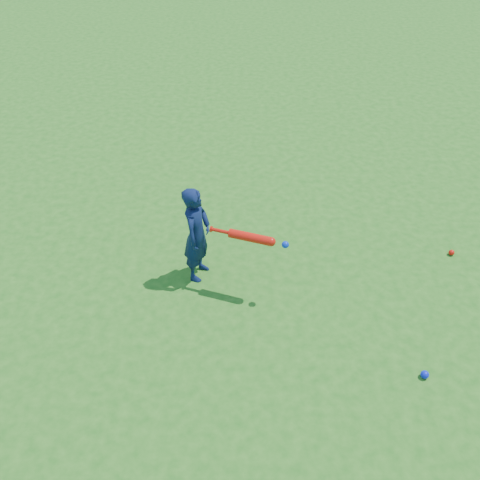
{
  "coord_description": "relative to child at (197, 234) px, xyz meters",
  "views": [
    {
      "loc": [
        0.57,
        -4.21,
        4.22
      ],
      "look_at": [
        0.43,
        0.23,
        0.64
      ],
      "focal_mm": 40.0,
      "sensor_mm": 36.0,
      "label": 1
    }
  ],
  "objects": [
    {
      "name": "bat_swing",
      "position": [
        0.62,
        -0.25,
        0.16
      ],
      "size": [
        0.83,
        0.31,
        0.1
      ],
      "rotation": [
        0.0,
        0.0,
        -0.3
      ],
      "color": "red",
      "rests_on": "ground"
    },
    {
      "name": "ground_ball_blue",
      "position": [
        2.28,
        -1.39,
        -0.55
      ],
      "size": [
        0.08,
        0.08,
        0.08
      ],
      "primitive_type": "sphere",
      "color": "#0D1DE1",
      "rests_on": "ground"
    },
    {
      "name": "ground_ball_red",
      "position": [
        3.03,
        0.44,
        -0.55
      ],
      "size": [
        0.07,
        0.07,
        0.07
      ],
      "primitive_type": "sphere",
      "color": "red",
      "rests_on": "ground"
    },
    {
      "name": "ground",
      "position": [
        0.05,
        -0.37,
        -0.59
      ],
      "size": [
        80.0,
        80.0,
        0.0
      ],
      "primitive_type": "plane",
      "color": "#216317",
      "rests_on": "ground"
    },
    {
      "name": "child",
      "position": [
        0.0,
        0.0,
        0.0
      ],
      "size": [
        0.39,
        0.49,
        1.17
      ],
      "primitive_type": "imported",
      "rotation": [
        0.0,
        0.0,
        1.28
      ],
      "color": "#0D1940",
      "rests_on": "ground"
    }
  ]
}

